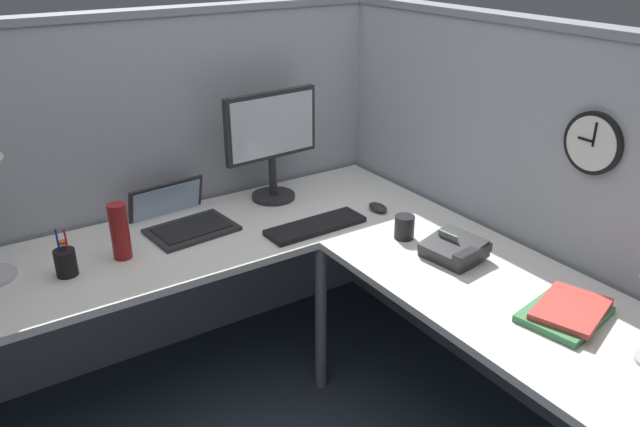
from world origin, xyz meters
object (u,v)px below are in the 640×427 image
keyboard (316,226)px  pen_cup (66,262)px  monitor (272,138)px  thermos_flask (120,231)px  laptop (181,219)px  wall_clock (594,143)px  computer_mouse (378,207)px  office_phone (455,250)px  coffee_mug (404,227)px  book_stack (567,312)px

keyboard → pen_cup: size_ratio=2.39×
monitor → thermos_flask: (-0.76, -0.19, -0.18)m
monitor → thermos_flask: monitor is taller
laptop → wall_clock: 1.63m
laptop → computer_mouse: size_ratio=3.96×
office_phone → coffee_mug: 0.25m
monitor → coffee_mug: 0.73m
monitor → keyboard: 0.47m
laptop → thermos_flask: (-0.30, -0.16, 0.09)m
pen_cup → wall_clock: wall_clock is taller
office_phone → coffee_mug: (-0.04, 0.24, 0.01)m
book_stack → wall_clock: size_ratio=1.48×
laptop → coffee_mug: (0.70, -0.62, 0.02)m
keyboard → monitor: bearing=87.0°
monitor → keyboard: size_ratio=1.16×
pen_cup → laptop: bearing=20.1°
laptop → computer_mouse: (0.78, -0.35, -0.01)m
thermos_flask → office_phone: bearing=-33.9°
monitor → coffee_mug: monitor is taller
keyboard → office_phone: bearing=-61.3°
laptop → office_phone: (0.75, -0.87, 0.01)m
computer_mouse → thermos_flask: size_ratio=0.47×
laptop → office_phone: 1.14m
monitor → computer_mouse: size_ratio=4.81×
pen_cup → wall_clock: 1.89m
office_phone → wall_clock: (0.32, -0.28, 0.44)m
office_phone → monitor: bearing=107.5°
laptop → book_stack: 1.55m
coffee_mug → thermos_flask: bearing=155.4°
laptop → computer_mouse: bearing=-24.3°
computer_mouse → coffee_mug: bearing=-106.1°
keyboard → computer_mouse: computer_mouse is taller
wall_clock → laptop: bearing=133.1°
monitor → office_phone: 0.97m
computer_mouse → wall_clock: wall_clock is taller
monitor → office_phone: (0.28, -0.89, -0.26)m
monitor → wall_clock: 1.33m
book_stack → wall_clock: 0.59m
thermos_flask → office_phone: (1.05, -0.70, -0.07)m
office_phone → book_stack: 0.49m
book_stack → laptop: bearing=119.4°
monitor → laptop: (-0.47, -0.03, -0.27)m
laptop → coffee_mug: laptop is taller
computer_mouse → keyboard: bearing=179.8°
monitor → laptop: size_ratio=1.21×
wall_clock → coffee_mug: bearing=125.3°
computer_mouse → wall_clock: size_ratio=0.47×
computer_mouse → pen_cup: 1.30m
laptop → wall_clock: bearing=-46.9°
computer_mouse → thermos_flask: 1.10m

